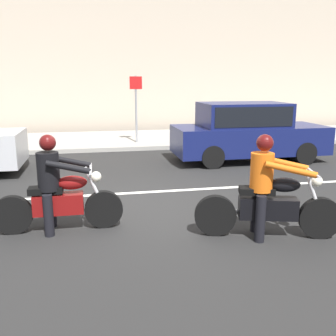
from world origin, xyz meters
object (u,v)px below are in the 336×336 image
(motorcycle_with_rider_orange_stripe, at_px, (268,196))
(motorcycle_with_rider_black_leather, at_px, (57,192))
(parked_sedan_navy, at_px, (247,131))
(street_sign_post, at_px, (136,102))

(motorcycle_with_rider_orange_stripe, relative_size, motorcycle_with_rider_black_leather, 1.08)
(motorcycle_with_rider_orange_stripe, height_order, motorcycle_with_rider_black_leather, motorcycle_with_rider_orange_stripe)
(motorcycle_with_rider_black_leather, height_order, parked_sedan_navy, parked_sedan_navy)
(motorcycle_with_rider_orange_stripe, distance_m, parked_sedan_navy, 5.71)
(motorcycle_with_rider_orange_stripe, distance_m, street_sign_post, 8.71)
(parked_sedan_navy, xyz_separation_m, street_sign_post, (-2.90, 3.23, 0.71))
(street_sign_post, bearing_deg, parked_sedan_navy, -48.10)
(motorcycle_with_rider_orange_stripe, height_order, parked_sedan_navy, parked_sedan_navy)
(street_sign_post, bearing_deg, motorcycle_with_rider_black_leather, -105.53)
(motorcycle_with_rider_black_leather, distance_m, street_sign_post, 8.08)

